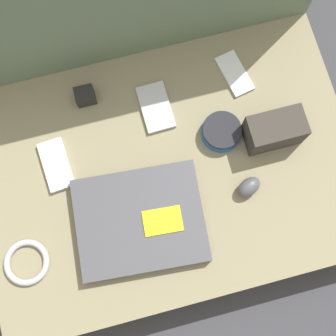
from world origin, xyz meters
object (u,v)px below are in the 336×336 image
object	(u,v)px
phone_small	(56,165)
charger_brick	(85,96)
phone_black	(156,107)
camera_pouch	(274,130)
phone_silver	(234,74)
speaker_puck	(222,131)
computer_mouse	(249,187)
laptop	(140,221)

from	to	relation	value
phone_small	charger_brick	xyz separation A→B (m)	(0.11, 0.15, 0.01)
phone_black	charger_brick	xyz separation A→B (m)	(-0.16, 0.07, 0.02)
camera_pouch	phone_silver	bearing A→B (deg)	102.83
speaker_puck	phone_black	distance (m)	0.18
computer_mouse	camera_pouch	bearing A→B (deg)	27.91
laptop	camera_pouch	size ratio (longest dim) A/B	2.33
speaker_puck	phone_black	world-z (taller)	speaker_puck
laptop	speaker_puck	bearing A→B (deg)	38.02
phone_silver	phone_small	xyz separation A→B (m)	(-0.49, -0.12, 0.00)
laptop	phone_small	bearing A→B (deg)	136.59
phone_black	phone_small	size ratio (longest dim) A/B	0.97
speaker_puck	phone_black	size ratio (longest dim) A/B	0.78
speaker_puck	camera_pouch	size ratio (longest dim) A/B	0.73
phone_black	charger_brick	world-z (taller)	charger_brick
phone_black	camera_pouch	size ratio (longest dim) A/B	0.93
laptop	charger_brick	size ratio (longest dim) A/B	6.69
computer_mouse	phone_black	size ratio (longest dim) A/B	0.56
laptop	phone_black	bearing A→B (deg)	73.09
camera_pouch	charger_brick	bearing A→B (deg)	153.47
phone_silver	phone_small	size ratio (longest dim) A/B	0.96
phone_black	charger_brick	size ratio (longest dim) A/B	2.68
laptop	phone_silver	size ratio (longest dim) A/B	2.52
laptop	speaker_puck	size ratio (longest dim) A/B	3.19
computer_mouse	phone_small	distance (m)	0.47
phone_silver	phone_black	xyz separation A→B (m)	(-0.22, -0.04, 0.00)
speaker_puck	phone_silver	bearing A→B (deg)	61.57
speaker_puck	charger_brick	world-z (taller)	charger_brick
computer_mouse	phone_silver	bearing A→B (deg)	57.40
speaker_puck	phone_silver	distance (m)	0.16
computer_mouse	speaker_puck	world-z (taller)	computer_mouse
phone_black	camera_pouch	xyz separation A→B (m)	(0.26, -0.14, 0.04)
computer_mouse	speaker_puck	size ratio (longest dim) A/B	0.71
speaker_puck	phone_black	xyz separation A→B (m)	(-0.14, 0.11, -0.01)
phone_silver	phone_black	world-z (taller)	phone_black
camera_pouch	charger_brick	distance (m)	0.47
laptop	computer_mouse	world-z (taller)	computer_mouse
phone_silver	camera_pouch	distance (m)	0.19
computer_mouse	charger_brick	bearing A→B (deg)	113.07
phone_black	charger_brick	distance (m)	0.18
phone_black	camera_pouch	world-z (taller)	camera_pouch
phone_small	charger_brick	world-z (taller)	charger_brick
phone_black	speaker_puck	bearing A→B (deg)	-38.31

